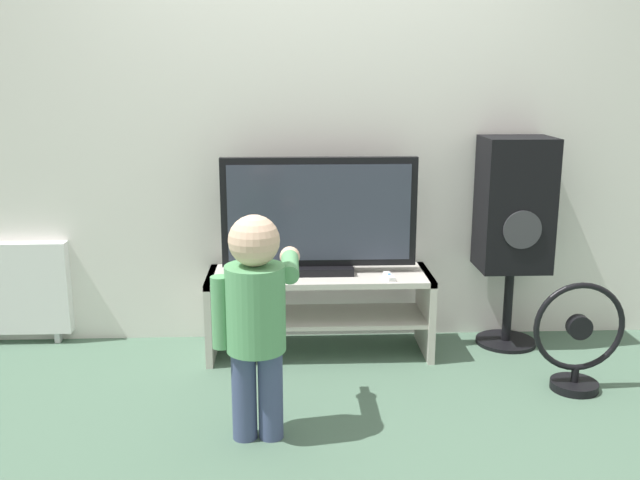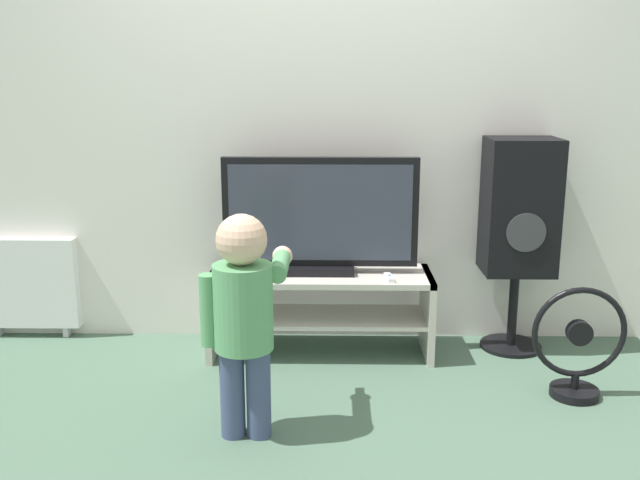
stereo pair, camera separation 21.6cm
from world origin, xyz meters
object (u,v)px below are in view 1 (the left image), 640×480
(radiator, at_px, (18,289))
(television, at_px, (319,217))
(speaker_tower, at_px, (514,209))
(remote_primary, at_px, (389,276))
(floor_fan, at_px, (578,342))
(child, at_px, (256,309))
(game_console, at_px, (267,272))

(radiator, bearing_deg, television, -6.74)
(television, relative_size, radiator, 1.77)
(television, distance_m, speaker_tower, 1.05)
(remote_primary, xyz_separation_m, radiator, (-2.02, 0.33, -0.14))
(floor_fan, bearing_deg, child, -165.68)
(game_console, relative_size, remote_primary, 1.45)
(game_console, height_order, floor_fan, floor_fan)
(game_console, bearing_deg, television, 13.61)
(game_console, distance_m, floor_fan, 1.57)
(floor_fan, bearing_deg, remote_primary, 154.40)
(game_console, bearing_deg, radiator, 169.29)
(floor_fan, bearing_deg, game_console, 162.30)
(television, height_order, speaker_tower, speaker_tower)
(speaker_tower, bearing_deg, remote_primary, -164.32)
(remote_primary, distance_m, floor_fan, 0.96)
(remote_primary, relative_size, child, 0.14)
(speaker_tower, bearing_deg, radiator, 177.19)
(floor_fan, relative_size, radiator, 0.93)
(remote_primary, xyz_separation_m, floor_fan, (0.85, -0.41, -0.22))
(radiator, bearing_deg, game_console, -10.71)
(floor_fan, height_order, radiator, radiator)
(television, distance_m, remote_primary, 0.48)
(speaker_tower, bearing_deg, child, -143.83)
(remote_primary, bearing_deg, game_console, 174.04)
(television, distance_m, floor_fan, 1.41)
(television, bearing_deg, floor_fan, -24.08)
(remote_primary, height_order, floor_fan, floor_fan)
(television, xyz_separation_m, floor_fan, (1.20, -0.54, -0.51))
(television, height_order, game_console, television)
(speaker_tower, bearing_deg, game_console, -174.43)
(speaker_tower, distance_m, radiator, 2.76)
(floor_fan, xyz_separation_m, radiator, (-2.87, 0.73, 0.08))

